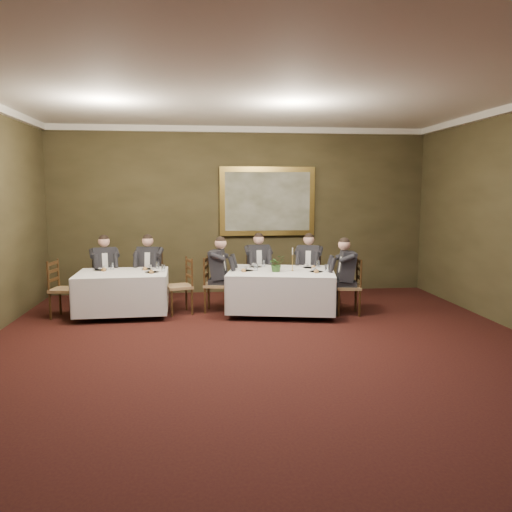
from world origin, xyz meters
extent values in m
plane|color=black|center=(0.00, 0.00, 0.00)|extent=(10.00, 10.00, 0.00)
cube|color=silver|center=(0.00, 0.00, 3.50)|extent=(8.00, 10.00, 0.10)
cube|color=#332D19|center=(0.00, 5.00, 1.75)|extent=(8.00, 0.10, 3.50)
cube|color=white|center=(0.00, 4.95, 3.44)|extent=(8.00, 0.10, 0.12)
cube|color=black|center=(0.56, 3.01, 0.73)|extent=(2.02, 1.67, 0.04)
cube|color=white|center=(0.56, 3.01, 0.76)|extent=(2.09, 1.74, 0.02)
cube|color=white|center=(0.56, 3.01, 0.42)|extent=(2.11, 1.76, 0.65)
cube|color=black|center=(-2.22, 3.12, 0.73)|extent=(1.52, 1.16, 0.04)
cube|color=white|center=(-2.22, 3.12, 0.76)|extent=(1.58, 1.22, 0.02)
cube|color=white|center=(-2.22, 3.12, 0.42)|extent=(1.60, 1.24, 0.65)
cube|color=olive|center=(0.26, 4.04, 0.48)|extent=(0.46, 0.44, 0.05)
cube|color=black|center=(0.25, 4.23, 0.73)|extent=(0.38, 0.05, 0.54)
cube|color=black|center=(0.26, 4.04, 0.86)|extent=(0.44, 0.33, 0.55)
sphere|color=tan|center=(0.26, 4.04, 1.24)|extent=(0.22, 0.22, 0.21)
cube|color=olive|center=(1.24, 3.84, 0.48)|extent=(0.56, 0.55, 0.05)
cube|color=black|center=(1.31, 4.02, 0.73)|extent=(0.37, 0.16, 0.54)
cube|color=black|center=(1.24, 3.84, 0.86)|extent=(0.50, 0.44, 0.55)
sphere|color=tan|center=(1.24, 3.84, 1.24)|extent=(0.27, 0.27, 0.21)
cube|color=olive|center=(-0.59, 3.25, 0.48)|extent=(0.49, 0.51, 0.05)
cube|color=black|center=(-0.77, 3.28, 0.73)|extent=(0.10, 0.38, 0.54)
cube|color=black|center=(-0.59, 3.25, 0.86)|extent=(0.38, 0.47, 0.55)
sphere|color=tan|center=(-0.59, 3.25, 1.24)|extent=(0.24, 0.24, 0.21)
cube|color=olive|center=(1.71, 2.78, 0.48)|extent=(0.47, 0.49, 0.05)
cube|color=black|center=(1.90, 2.76, 0.73)|extent=(0.08, 0.38, 0.54)
cube|color=black|center=(1.71, 2.78, 0.86)|extent=(0.36, 0.46, 0.55)
sphere|color=tan|center=(1.71, 2.78, 1.24)|extent=(0.24, 0.24, 0.21)
cube|color=olive|center=(-2.67, 3.89, 0.48)|extent=(0.54, 0.52, 0.05)
cube|color=black|center=(-2.72, 4.07, 0.73)|extent=(0.37, 0.13, 0.54)
cube|color=black|center=(-2.67, 3.89, 0.86)|extent=(0.49, 0.41, 0.55)
sphere|color=tan|center=(-2.67, 3.89, 1.24)|extent=(0.26, 0.26, 0.21)
cube|color=olive|center=(-1.84, 3.92, 0.48)|extent=(0.51, 0.49, 0.05)
cube|color=black|center=(-1.80, 4.11, 0.73)|extent=(0.38, 0.10, 0.54)
cube|color=black|center=(-1.84, 3.92, 0.86)|extent=(0.47, 0.38, 0.55)
sphere|color=tan|center=(-1.84, 3.92, 1.24)|extent=(0.24, 0.24, 0.21)
cube|color=olive|center=(-1.25, 3.16, 0.48)|extent=(0.53, 0.54, 0.05)
cube|color=black|center=(-1.07, 3.21, 0.73)|extent=(0.14, 0.37, 0.54)
cube|color=olive|center=(-3.20, 3.09, 0.48)|extent=(0.49, 0.50, 0.05)
cube|color=black|center=(-3.38, 3.12, 0.73)|extent=(0.09, 0.38, 0.54)
imported|color=#2D5926|center=(0.45, 2.90, 0.92)|extent=(0.34, 0.31, 0.31)
cylinder|color=gold|center=(0.75, 2.96, 0.77)|extent=(0.06, 0.06, 0.02)
cylinder|color=gold|center=(0.75, 2.96, 0.92)|extent=(0.01, 0.01, 0.28)
cylinder|color=white|center=(0.75, 2.96, 1.13)|extent=(0.02, 0.02, 0.12)
cylinder|color=white|center=(0.15, 3.50, 0.77)|extent=(0.25, 0.25, 0.01)
cylinder|color=white|center=(0.15, 3.65, 0.80)|extent=(0.08, 0.08, 0.05)
cylinder|color=white|center=(0.32, 3.50, 0.83)|extent=(0.06, 0.06, 0.14)
cylinder|color=white|center=(-2.65, 3.43, 0.77)|extent=(0.25, 0.25, 0.01)
cylinder|color=white|center=(-2.65, 3.58, 0.80)|extent=(0.08, 0.08, 0.05)
cylinder|color=white|center=(-2.48, 3.43, 0.83)|extent=(0.06, 0.06, 0.14)
cube|color=gold|center=(0.56, 4.94, 1.95)|extent=(2.03, 0.08, 1.45)
cube|color=#505337|center=(0.56, 4.90, 1.95)|extent=(1.81, 0.01, 1.23)
camera|label=1|loc=(-0.85, -5.64, 2.15)|focal=35.00mm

